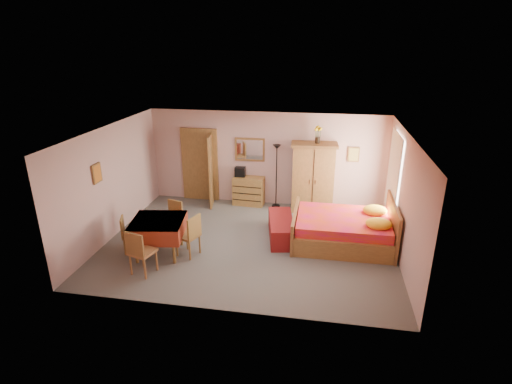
% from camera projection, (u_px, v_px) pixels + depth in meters
% --- Properties ---
extents(floor, '(6.50, 6.50, 0.00)m').
position_uv_depth(floor, '(250.00, 243.00, 9.20)').
color(floor, slate).
rests_on(floor, ground).
extents(ceiling, '(6.50, 6.50, 0.00)m').
position_uv_depth(ceiling, '(249.00, 132.00, 8.28)').
color(ceiling, brown).
rests_on(ceiling, wall_back).
extents(wall_back, '(6.50, 0.10, 2.60)m').
position_uv_depth(wall_back, '(266.00, 159.00, 11.05)').
color(wall_back, '#CC9D93').
rests_on(wall_back, floor).
extents(wall_front, '(6.50, 0.10, 2.60)m').
position_uv_depth(wall_front, '(220.00, 243.00, 6.44)').
color(wall_front, '#CC9D93').
rests_on(wall_front, floor).
extents(wall_left, '(0.10, 5.00, 2.60)m').
position_uv_depth(wall_left, '(112.00, 182.00, 9.26)').
color(wall_left, '#CC9D93').
rests_on(wall_left, floor).
extents(wall_right, '(0.10, 5.00, 2.60)m').
position_uv_depth(wall_right, '(404.00, 200.00, 8.22)').
color(wall_right, '#CC9D93').
rests_on(wall_right, floor).
extents(doorway, '(1.06, 0.12, 2.15)m').
position_uv_depth(doorway, '(200.00, 165.00, 11.42)').
color(doorway, '#9E6B35').
rests_on(doorway, floor).
extents(window, '(0.08, 1.40, 1.95)m').
position_uv_depth(window, '(394.00, 175.00, 9.28)').
color(window, white).
rests_on(window, wall_right).
extents(picture_left, '(0.04, 0.32, 0.42)m').
position_uv_depth(picture_left, '(97.00, 173.00, 8.56)').
color(picture_left, orange).
rests_on(picture_left, wall_left).
extents(picture_back, '(0.30, 0.04, 0.40)m').
position_uv_depth(picture_back, '(354.00, 154.00, 10.55)').
color(picture_back, '#D8BF59').
rests_on(picture_back, wall_back).
extents(chest_of_drawers, '(0.88, 0.48, 0.81)m').
position_uv_depth(chest_of_drawers, '(249.00, 191.00, 11.24)').
color(chest_of_drawers, '#A57538').
rests_on(chest_of_drawers, floor).
extents(wall_mirror, '(0.84, 0.08, 0.66)m').
position_uv_depth(wall_mirror, '(250.00, 150.00, 11.03)').
color(wall_mirror, white).
rests_on(wall_mirror, wall_back).
extents(stereo, '(0.29, 0.21, 0.27)m').
position_uv_depth(stereo, '(240.00, 172.00, 11.14)').
color(stereo, black).
rests_on(stereo, chest_of_drawers).
extents(floor_lamp, '(0.27, 0.27, 1.77)m').
position_uv_depth(floor_lamp, '(276.00, 176.00, 10.94)').
color(floor_lamp, black).
rests_on(floor_lamp, floor).
extents(wardrobe, '(1.24, 0.70, 1.88)m').
position_uv_depth(wardrobe, '(313.00, 178.00, 10.66)').
color(wardrobe, '#A26D36').
rests_on(wardrobe, floor).
extents(sunflower_vase, '(0.18, 0.18, 0.45)m').
position_uv_depth(sunflower_vase, '(318.00, 135.00, 10.25)').
color(sunflower_vase, yellow).
rests_on(sunflower_vase, wardrobe).
extents(bed, '(2.26, 1.78, 1.05)m').
position_uv_depth(bed, '(343.00, 222.00, 9.05)').
color(bed, '#D9154F').
rests_on(bed, floor).
extents(bench, '(0.79, 1.52, 0.48)m').
position_uv_depth(bench, '(281.00, 228.00, 9.37)').
color(bench, maroon).
rests_on(bench, floor).
extents(dining_table, '(1.25, 1.25, 0.80)m').
position_uv_depth(dining_table, '(159.00, 237.00, 8.61)').
color(dining_table, maroon).
rests_on(dining_table, floor).
extents(chair_south, '(0.54, 0.54, 0.96)m').
position_uv_depth(chair_south, '(143.00, 251.00, 7.86)').
color(chair_south, '#A26637').
rests_on(chair_south, floor).
extents(chair_north, '(0.50, 0.50, 0.88)m').
position_uv_depth(chair_north, '(171.00, 220.00, 9.31)').
color(chair_north, '#986433').
rests_on(chair_north, floor).
extents(chair_west, '(0.48, 0.48, 0.82)m').
position_uv_depth(chair_west, '(131.00, 234.00, 8.70)').
color(chair_west, olive).
rests_on(chair_west, floor).
extents(chair_east, '(0.55, 0.55, 0.94)m').
position_uv_depth(chair_east, '(188.00, 235.00, 8.54)').
color(chair_east, olive).
rests_on(chair_east, floor).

